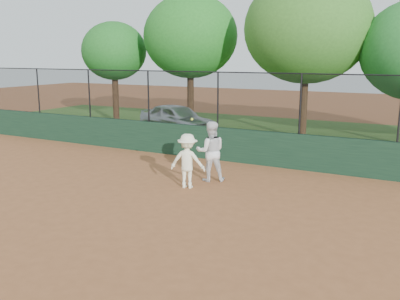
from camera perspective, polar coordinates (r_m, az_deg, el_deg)
The scene contains 10 objects.
ground at distance 11.21m, azimuth -9.01°, elevation -7.68°, with size 80.00×80.00×0.00m, color #975730.
back_wall at distance 16.07m, azimuth 3.86°, elevation 0.66°, with size 26.00×0.20×1.20m, color #193723.
grass_strip at distance 21.70m, azimuth 10.36°, elevation 1.84°, with size 36.00×12.00×0.01m, color #284D18.
parked_car at distance 21.87m, azimuth -2.98°, elevation 4.03°, with size 1.72×4.28×1.46m, color silver.
player_second at distance 13.45m, azimuth 1.37°, elevation -0.18°, with size 0.89×0.69×1.83m, color white.
player_main at distance 12.76m, azimuth -1.60°, elevation -1.42°, with size 1.13×0.81×2.08m.
fence_assembly at distance 15.84m, azimuth 3.84°, elevation 6.48°, with size 26.00×0.06×2.00m.
tree_0 at distance 25.80m, azimuth -10.97°, elevation 12.29°, with size 3.71×3.38×5.61m.
tree_1 at distance 23.74m, azimuth -1.25°, elevation 14.32°, with size 4.98×4.53×6.89m.
tree_2 at distance 20.86m, azimuth 13.53°, elevation 14.91°, with size 5.64×5.13×7.38m.
Camera 1 is at (6.44, -8.38, 3.74)m, focal length 40.00 mm.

